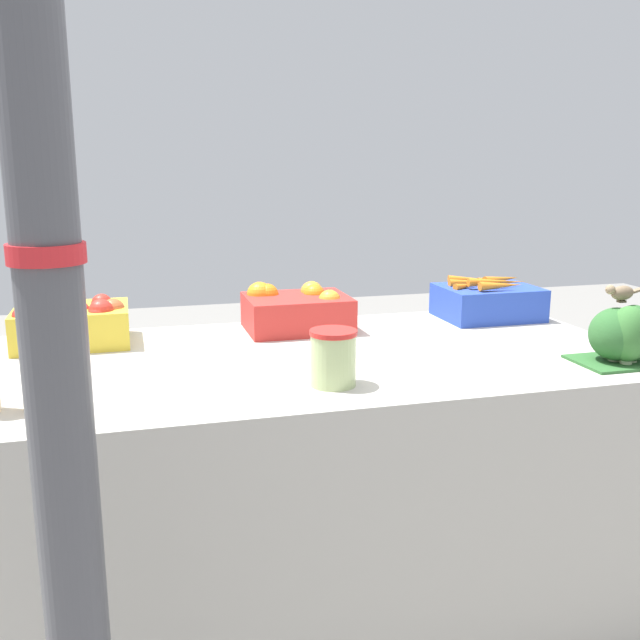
# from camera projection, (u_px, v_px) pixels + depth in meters

# --- Properties ---
(ground_plane) EXTENTS (10.00, 10.00, 0.00)m
(ground_plane) POSITION_uv_depth(u_px,v_px,m) (320.00, 613.00, 2.21)
(ground_plane) COLOR gray
(market_table) EXTENTS (1.83, 0.94, 0.83)m
(market_table) POSITION_uv_depth(u_px,v_px,m) (320.00, 489.00, 2.12)
(market_table) COLOR #B7B2A8
(market_table) RESTS_ON ground_plane
(support_pole) EXTENTS (0.11, 0.11, 2.26)m
(support_pole) POSITION_uv_depth(u_px,v_px,m) (53.00, 327.00, 1.06)
(support_pole) COLOR #4C4C51
(support_pole) RESTS_ON ground_plane
(apple_crate) EXTENTS (0.33, 0.26, 0.15)m
(apple_crate) POSITION_uv_depth(u_px,v_px,m) (72.00, 321.00, 2.13)
(apple_crate) COLOR gold
(apple_crate) RESTS_ON market_table
(orange_crate) EXTENTS (0.33, 0.26, 0.15)m
(orange_crate) POSITION_uv_depth(u_px,v_px,m) (296.00, 310.00, 2.32)
(orange_crate) COLOR red
(orange_crate) RESTS_ON market_table
(carrot_crate) EXTENTS (0.33, 0.26, 0.15)m
(carrot_crate) POSITION_uv_depth(u_px,v_px,m) (488.00, 300.00, 2.49)
(carrot_crate) COLOR #2847B7
(carrot_crate) RESTS_ON market_table
(broccoli_pile) EXTENTS (0.22, 0.18, 0.17)m
(broccoli_pile) POSITION_uv_depth(u_px,v_px,m) (626.00, 335.00, 1.92)
(broccoli_pile) COLOR #2D602D
(broccoli_pile) RESTS_ON market_table
(juice_bottle_amber) EXTENTS (0.06, 0.06, 0.28)m
(juice_bottle_amber) POSITION_uv_depth(u_px,v_px,m) (36.00, 358.00, 1.57)
(juice_bottle_amber) COLOR gold
(juice_bottle_amber) RESTS_ON market_table
(pickle_jar) EXTENTS (0.12, 0.12, 0.14)m
(pickle_jar) POSITION_uv_depth(u_px,v_px,m) (333.00, 358.00, 1.74)
(pickle_jar) COLOR #B2C684
(pickle_jar) RESTS_ON market_table
(sparrow_bird) EXTENTS (0.14, 0.04, 0.05)m
(sparrow_bird) POSITION_uv_depth(u_px,v_px,m) (621.00, 293.00, 1.92)
(sparrow_bird) COLOR #4C3D2D
(sparrow_bird) RESTS_ON broccoli_pile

